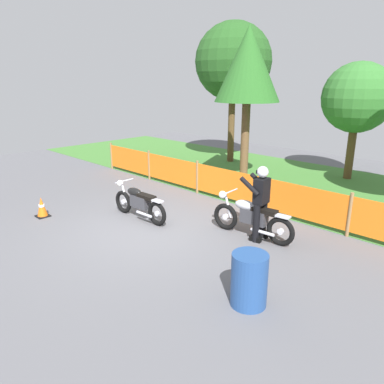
{
  "coord_description": "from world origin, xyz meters",
  "views": [
    {
      "loc": [
        6.42,
        -5.07,
        3.45
      ],
      "look_at": [
        0.65,
        0.82,
        0.9
      ],
      "focal_mm": 34.03,
      "sensor_mm": 36.0,
      "label": 1
    }
  ],
  "objects_px": {
    "motorcycle_lead": "(139,202)",
    "rider_trailing": "(260,201)",
    "traffic_cone": "(42,207)",
    "motorcycle_trailing": "(251,217)",
    "spare_drum": "(249,280)"
  },
  "relations": [
    {
      "from": "motorcycle_lead",
      "to": "rider_trailing",
      "type": "distance_m",
      "value": 3.17
    },
    {
      "from": "rider_trailing",
      "to": "traffic_cone",
      "type": "distance_m",
      "value": 5.66
    },
    {
      "from": "motorcycle_lead",
      "to": "motorcycle_trailing",
      "type": "bearing_deg",
      "value": -160.45
    },
    {
      "from": "rider_trailing",
      "to": "spare_drum",
      "type": "height_order",
      "value": "rider_trailing"
    },
    {
      "from": "traffic_cone",
      "to": "spare_drum",
      "type": "xyz_separation_m",
      "value": [
        6.19,
        0.59,
        0.18
      ]
    },
    {
      "from": "motorcycle_trailing",
      "to": "spare_drum",
      "type": "height_order",
      "value": "motorcycle_trailing"
    },
    {
      "from": "rider_trailing",
      "to": "traffic_cone",
      "type": "height_order",
      "value": "rider_trailing"
    },
    {
      "from": "spare_drum",
      "to": "motorcycle_trailing",
      "type": "bearing_deg",
      "value": 124.89
    },
    {
      "from": "rider_trailing",
      "to": "motorcycle_lead",
      "type": "bearing_deg",
      "value": 15.07
    },
    {
      "from": "motorcycle_lead",
      "to": "traffic_cone",
      "type": "bearing_deg",
      "value": 39.19
    },
    {
      "from": "rider_trailing",
      "to": "traffic_cone",
      "type": "relative_size",
      "value": 3.19
    },
    {
      "from": "motorcycle_lead",
      "to": "rider_trailing",
      "type": "height_order",
      "value": "rider_trailing"
    },
    {
      "from": "motorcycle_trailing",
      "to": "rider_trailing",
      "type": "bearing_deg",
      "value": -179.43
    },
    {
      "from": "motorcycle_lead",
      "to": "spare_drum",
      "type": "height_order",
      "value": "motorcycle_lead"
    },
    {
      "from": "motorcycle_lead",
      "to": "spare_drum",
      "type": "bearing_deg",
      "value": 163.45
    }
  ]
}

